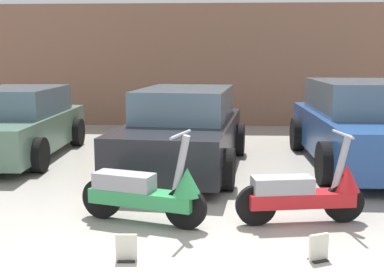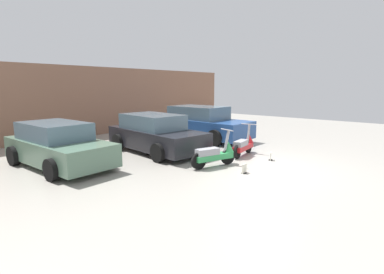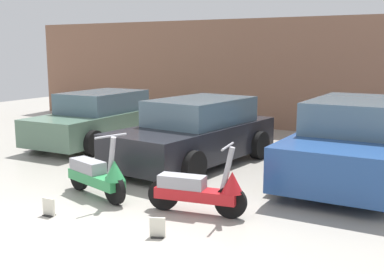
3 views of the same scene
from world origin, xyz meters
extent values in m
plane|color=#9E998E|center=(0.00, 0.00, 0.00)|extent=(28.00, 28.00, 0.00)
cube|color=#845B47|center=(0.00, 8.88, 1.63)|extent=(19.60, 0.12, 3.25)
cylinder|color=black|center=(-0.33, 0.90, 0.24)|extent=(0.48, 0.22, 0.48)
cylinder|color=black|center=(-1.35, 1.22, 0.24)|extent=(0.48, 0.22, 0.48)
cube|color=#2D8C4C|center=(-0.84, 1.06, 0.30)|extent=(1.28, 0.65, 0.17)
cube|color=gray|center=(-1.06, 1.13, 0.48)|extent=(0.75, 0.48, 0.19)
cylinder|color=gray|center=(-0.39, 0.92, 0.72)|extent=(0.24, 0.14, 0.68)
cylinder|color=gray|center=(-0.39, 0.92, 1.06)|extent=(0.20, 0.54, 0.03)
cone|color=#2D8C4C|center=(-0.32, 0.90, 0.54)|extent=(0.40, 0.40, 0.31)
cylinder|color=black|center=(1.48, 1.22, 0.23)|extent=(0.47, 0.15, 0.47)
cylinder|color=black|center=(0.46, 1.06, 0.23)|extent=(0.47, 0.15, 0.47)
cube|color=#B2191E|center=(0.97, 1.14, 0.29)|extent=(1.25, 0.47, 0.16)
cube|color=gray|center=(0.75, 1.11, 0.46)|extent=(0.72, 0.38, 0.18)
cylinder|color=gray|center=(1.42, 1.21, 0.70)|extent=(0.22, 0.11, 0.66)
cylinder|color=gray|center=(1.42, 1.21, 1.03)|extent=(0.12, 0.54, 0.03)
cone|color=#B2191E|center=(1.50, 1.22, 0.52)|extent=(0.36, 0.36, 0.30)
cube|color=#51705B|center=(-3.75, 4.56, 0.48)|extent=(1.66, 3.85, 0.64)
cube|color=slate|center=(-3.76, 4.79, 1.05)|extent=(1.44, 2.17, 0.50)
cylinder|color=black|center=(-2.90, 3.39, 0.29)|extent=(0.21, 0.59, 0.58)
cylinder|color=black|center=(-4.56, 3.36, 0.29)|extent=(0.21, 0.59, 0.58)
cylinder|color=black|center=(-2.95, 5.76, 0.29)|extent=(0.21, 0.59, 0.58)
cylinder|color=black|center=(-4.60, 5.73, 0.29)|extent=(0.21, 0.59, 0.58)
cube|color=black|center=(-0.55, 3.81, 0.50)|extent=(2.10, 4.13, 0.66)
cube|color=slate|center=(-0.53, 4.05, 1.09)|extent=(1.70, 2.38, 0.52)
cylinder|color=black|center=(0.16, 2.49, 0.30)|extent=(0.28, 0.62, 0.61)
cylinder|color=black|center=(-1.55, 2.69, 0.30)|extent=(0.28, 0.62, 0.61)
cylinder|color=black|center=(0.44, 4.93, 0.30)|extent=(0.28, 0.62, 0.61)
cylinder|color=black|center=(-1.27, 5.13, 0.30)|extent=(0.28, 0.62, 0.61)
cube|color=navy|center=(2.57, 4.15, 0.54)|extent=(1.82, 4.31, 0.72)
cube|color=slate|center=(2.57, 4.41, 1.18)|extent=(1.60, 2.42, 0.56)
cylinder|color=black|center=(1.63, 2.82, 0.33)|extent=(0.23, 0.66, 0.66)
cylinder|color=black|center=(1.65, 5.49, 0.33)|extent=(0.23, 0.66, 0.66)
cube|color=black|center=(-0.84, 0.03, 0.01)|extent=(0.17, 0.13, 0.01)
cube|color=silver|center=(-0.84, 0.03, 0.13)|extent=(0.20, 0.04, 0.26)
cube|color=black|center=(0.97, 0.13, 0.01)|extent=(0.20, 0.18, 0.01)
cube|color=silver|center=(0.97, 0.13, 0.13)|extent=(0.19, 0.11, 0.26)
camera|label=1|loc=(-0.01, -4.20, 1.91)|focal=45.00mm
camera|label=2|loc=(-7.79, -3.98, 2.37)|focal=28.00mm
camera|label=3|loc=(4.18, -4.71, 2.35)|focal=45.00mm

